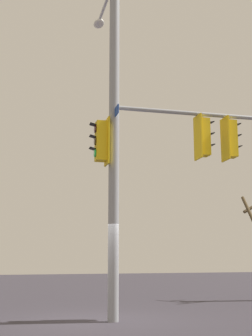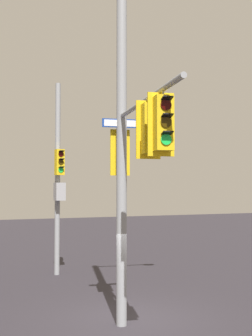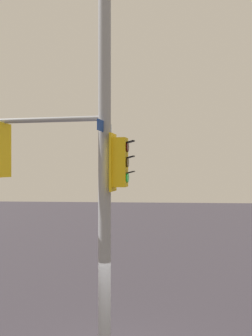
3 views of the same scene
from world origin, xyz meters
The scene contains 3 objects.
ground_plane centered at (0.00, 0.00, 0.00)m, with size 80.00×80.00×0.00m, color #2E2A31.
main_signal_pole_assembly centered at (-0.43, -1.10, 5.24)m, with size 3.62×5.26×9.98m.
secondary_pole_assembly centered at (-0.53, 6.92, 4.15)m, with size 0.42×0.78×8.33m.
Camera 2 is at (-4.79, -11.51, 3.78)m, focal length 46.26 mm.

